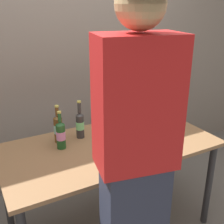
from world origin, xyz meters
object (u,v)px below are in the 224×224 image
Objects in this scene: laptop at (144,125)px; beer_bottle_amber at (58,128)px; person_figure at (135,168)px; beer_bottle_green at (80,124)px; beer_bottle_dark at (61,134)px.

beer_bottle_amber is at bearing 169.51° from laptop.
beer_bottle_amber is 0.86m from person_figure.
beer_bottle_green reaches higher than beer_bottle_amber.
beer_bottle_green is 0.17m from beer_bottle_amber.
beer_bottle_dark is 0.15× the size of person_figure.
beer_bottle_dark reaches higher than laptop.
beer_bottle_green reaches higher than beer_bottle_dark.
beer_bottle_green is at bearing 27.04° from beer_bottle_dark.
person_figure is at bearing -93.11° from beer_bottle_green.
beer_bottle_dark is at bearing 100.85° from person_figure.
beer_bottle_amber is at bearing 98.42° from person_figure.
beer_bottle_amber is at bearing 176.97° from beer_bottle_green.
beer_bottle_green is at bearing -3.03° from beer_bottle_amber.
person_figure reaches higher than beer_bottle_amber.
laptop is at bearing -10.49° from beer_bottle_amber.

